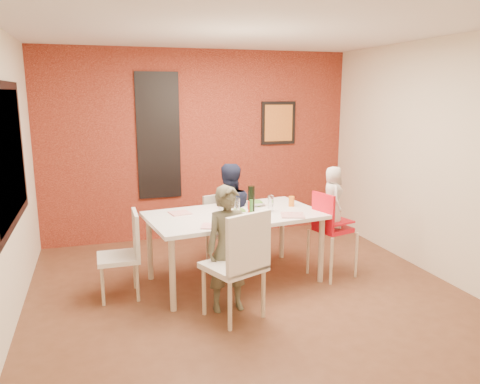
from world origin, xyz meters
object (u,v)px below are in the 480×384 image
object	(u,v)px
chair_near	(240,260)
paper_towel_roll	(225,204)
chair_left	(126,250)
child_near	(229,249)
high_chair	(330,226)
dining_table	(235,219)
wine_bottle	(251,199)
child_far	(228,217)
toddler	(333,197)
chair_far	(222,225)

from	to	relation	value
chair_near	paper_towel_roll	world-z (taller)	chair_near
chair_left	paper_towel_roll	size ratio (longest dim) A/B	3.36
chair_near	child_near	size ratio (longest dim) A/B	0.85
high_chair	child_near	xyz separation A→B (m)	(-1.34, -0.47, 0.02)
dining_table	wine_bottle	world-z (taller)	wine_bottle
child_far	wine_bottle	world-z (taller)	child_far
dining_table	chair_near	world-z (taller)	chair_near
wine_bottle	paper_towel_roll	bearing A→B (deg)	-164.59
chair_left	child_far	world-z (taller)	child_far
child_far	chair_near	bearing A→B (deg)	80.03
chair_left	child_far	xyz separation A→B (m)	(1.24, 0.47, 0.14)
wine_bottle	dining_table	bearing A→B (deg)	-171.75
chair_near	toddler	bearing A→B (deg)	-173.28
chair_left	high_chair	bearing A→B (deg)	86.31
child_near	child_far	xyz separation A→B (m)	(0.31, 1.08, 0.02)
chair_near	wine_bottle	xyz separation A→B (m)	(0.43, 0.95, 0.34)
chair_near	toddler	xyz separation A→B (m)	(1.33, 0.73, 0.35)
wine_bottle	paper_towel_roll	xyz separation A→B (m)	(-0.34, -0.09, -0.01)
child_far	wine_bottle	xyz separation A→B (m)	(0.16, -0.38, 0.29)
chair_left	high_chair	world-z (taller)	high_chair
chair_near	toddler	world-z (taller)	toddler
chair_far	paper_towel_roll	bearing A→B (deg)	-120.54
child_near	wine_bottle	bearing A→B (deg)	56.34
chair_far	high_chair	bearing A→B (deg)	-57.06
wine_bottle	paper_towel_roll	distance (m)	0.35
child_near	chair_near	bearing A→B (deg)	-81.90
toddler	child_far	bearing A→B (deg)	72.72
chair_far	chair_near	bearing A→B (deg)	-117.38
chair_near	paper_towel_roll	xyz separation A→B (m)	(0.09, 0.86, 0.33)
high_chair	child_far	bearing A→B (deg)	44.00
chair_left	toddler	world-z (taller)	toddler
chair_left	child_near	size ratio (longest dim) A/B	0.73
child_near	paper_towel_roll	distance (m)	0.69
child_far	toddler	xyz separation A→B (m)	(1.06, -0.60, 0.30)
chair_left	paper_towel_roll	distance (m)	1.14
dining_table	child_far	bearing A→B (deg)	84.15
chair_near	dining_table	bearing A→B (deg)	-125.87
chair_near	child_far	bearing A→B (deg)	-123.43
chair_left	wine_bottle	world-z (taller)	wine_bottle
chair_far	child_near	size ratio (longest dim) A/B	0.68
child_far	wine_bottle	bearing A→B (deg)	114.68
chair_near	child_near	world-z (taller)	child_near
child_far	wine_bottle	size ratio (longest dim) A/B	4.40
chair_left	paper_towel_roll	bearing A→B (deg)	89.85
high_chair	paper_towel_roll	distance (m)	1.26
dining_table	toddler	size ratio (longest dim) A/B	2.87
child_near	child_far	size ratio (longest dim) A/B	0.97
chair_near	chair_far	xyz separation A→B (m)	(0.25, 1.56, -0.12)
child_far	paper_towel_roll	xyz separation A→B (m)	(-0.17, -0.47, 0.28)
chair_near	paper_towel_roll	distance (m)	0.92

